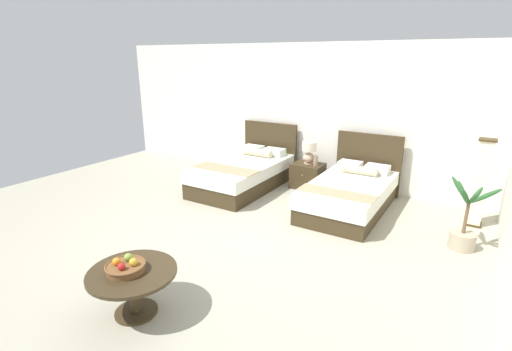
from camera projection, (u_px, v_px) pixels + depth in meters
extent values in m
cube|color=#A5A18C|center=(234.00, 237.00, 5.41)|extent=(10.18, 9.74, 0.02)
cube|color=white|center=(321.00, 115.00, 7.48)|extent=(10.18, 0.12, 2.74)
cube|color=#392D1A|center=(242.00, 181.00, 7.36)|extent=(1.17, 2.15, 0.30)
cube|color=silver|center=(242.00, 168.00, 7.28)|extent=(1.21, 2.19, 0.22)
cube|color=#392D1A|center=(270.00, 149.00, 8.13)|extent=(1.24, 0.07, 1.14)
cube|color=white|center=(253.00, 149.00, 8.01)|extent=(0.42, 0.30, 0.14)
cube|color=white|center=(274.00, 152.00, 7.76)|extent=(0.42, 0.30, 0.14)
cylinder|color=#C3B590|center=(257.00, 153.00, 7.69)|extent=(0.64, 0.15, 0.15)
cube|color=tan|center=(226.00, 169.00, 6.82)|extent=(1.22, 0.44, 0.01)
cube|color=#392D1A|center=(348.00, 203.00, 6.29)|extent=(1.13, 2.04, 0.26)
cube|color=silver|center=(349.00, 189.00, 6.22)|extent=(1.17, 2.08, 0.24)
cube|color=#392D1A|center=(368.00, 164.00, 7.01)|extent=(1.20, 0.07, 1.13)
cube|color=white|center=(350.00, 165.00, 6.90)|extent=(0.40, 0.30, 0.14)
cube|color=white|center=(377.00, 169.00, 6.65)|extent=(0.40, 0.30, 0.14)
cylinder|color=#C3B590|center=(359.00, 170.00, 6.58)|extent=(0.61, 0.15, 0.15)
cube|color=tan|center=(336.00, 193.00, 5.67)|extent=(1.18, 0.37, 0.01)
cube|color=#392D1A|center=(307.00, 176.00, 7.38)|extent=(0.58, 0.48, 0.48)
sphere|color=tan|center=(302.00, 175.00, 7.15)|extent=(0.02, 0.02, 0.02)
cylinder|color=#CDA78C|center=(308.00, 163.00, 7.32)|extent=(0.17, 0.17, 0.02)
ellipsoid|color=#CDA78C|center=(309.00, 158.00, 7.29)|extent=(0.22, 0.22, 0.20)
cylinder|color=#99844C|center=(309.00, 152.00, 7.25)|extent=(0.02, 0.02, 0.04)
cylinder|color=beige|center=(309.00, 146.00, 7.22)|extent=(0.27, 0.27, 0.17)
cylinder|color=#91795F|center=(316.00, 161.00, 7.16)|extent=(0.09, 0.09, 0.19)
torus|color=#91795F|center=(316.00, 156.00, 7.13)|extent=(0.09, 0.09, 0.01)
cylinder|color=#392D1A|center=(137.00, 311.00, 3.80)|extent=(0.42, 0.42, 0.02)
cylinder|color=#392D1A|center=(134.00, 294.00, 3.74)|extent=(0.11, 0.11, 0.44)
cylinder|color=#392D1A|center=(132.00, 273.00, 3.67)|extent=(0.87, 0.87, 0.04)
cylinder|color=brown|center=(126.00, 268.00, 3.65)|extent=(0.37, 0.37, 0.07)
torus|color=brown|center=(125.00, 265.00, 3.64)|extent=(0.39, 0.39, 0.02)
sphere|color=#83A33F|center=(128.00, 257.00, 3.71)|extent=(0.08, 0.08, 0.08)
sphere|color=orange|center=(117.00, 262.00, 3.64)|extent=(0.08, 0.08, 0.08)
sphere|color=red|center=(121.00, 267.00, 3.56)|extent=(0.07, 0.07, 0.07)
sphere|color=gold|center=(133.00, 262.00, 3.63)|extent=(0.08, 0.08, 0.08)
cube|color=#3B2D14|center=(472.00, 223.00, 5.80)|extent=(0.24, 0.24, 0.03)
cube|color=#F7ECC6|center=(480.00, 183.00, 5.61)|extent=(0.20, 0.20, 1.29)
cube|color=#3B2D14|center=(488.00, 140.00, 5.41)|extent=(0.24, 0.24, 0.02)
cylinder|color=tan|center=(462.00, 240.00, 5.05)|extent=(0.33, 0.33, 0.23)
cylinder|color=brown|center=(466.00, 218.00, 4.95)|extent=(0.04, 0.04, 0.42)
ellipsoid|color=#2A592D|center=(485.00, 196.00, 4.77)|extent=(0.37, 0.06, 0.30)
ellipsoid|color=#2A592D|center=(476.00, 195.00, 4.90)|extent=(0.18, 0.23, 0.26)
ellipsoid|color=#2A592D|center=(463.00, 192.00, 5.00)|extent=(0.22, 0.30, 0.28)
ellipsoid|color=#2A592D|center=(460.00, 190.00, 4.92)|extent=(0.29, 0.11, 0.35)
ellipsoid|color=#2A592D|center=(466.00, 196.00, 4.80)|extent=(0.15, 0.24, 0.28)
ellipsoid|color=#2A592D|center=(474.00, 199.00, 4.76)|extent=(0.14, 0.24, 0.27)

